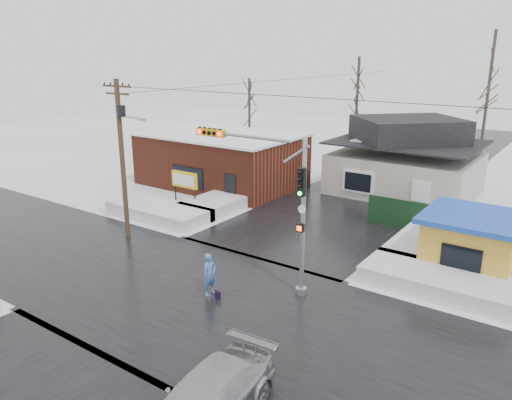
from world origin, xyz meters
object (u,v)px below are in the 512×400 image
Objects in this scene: traffic_signal at (272,191)px; marquee_sign at (184,181)px; pedestrian at (210,275)px; kiosk at (472,242)px; car at (207,400)px; utility_pole at (122,150)px.

marquee_sign is (-11.43, 6.53, -2.62)m from traffic_signal.
pedestrian is at bearing -126.05° from traffic_signal.
kiosk is 15.97m from car.
utility_pole is 18.95m from kiosk.
kiosk is at bearing 72.99° from car.
kiosk is (18.50, 0.50, -0.46)m from marquee_sign.
kiosk reaches higher than pedestrian.
marquee_sign is 13.20m from pedestrian.
marquee_sign is (-1.07, 5.99, -3.19)m from utility_pole.
traffic_signal is 3.63× the size of pedestrian.
utility_pole is 1.96× the size of kiosk.
utility_pole is at bearing 177.05° from traffic_signal.
pedestrian is at bearing 125.99° from car.
marquee_sign is 0.48× the size of car.
car is (13.77, -9.04, -4.35)m from utility_pole.
utility_pole is at bearing -79.87° from marquee_sign.
kiosk is (7.07, 7.03, -3.08)m from traffic_signal.
pedestrian is 8.00m from car.
traffic_signal is 4.61m from pedestrian.
utility_pole is 4.67× the size of pedestrian.
kiosk is at bearing 1.55° from marquee_sign.
kiosk is 12.86m from pedestrian.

